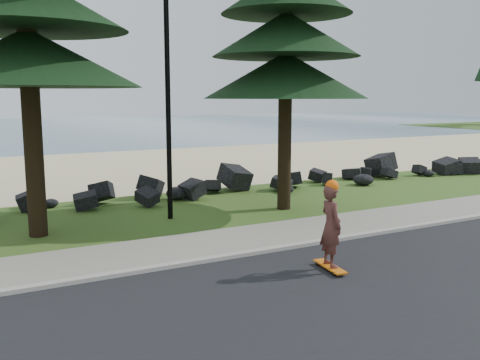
% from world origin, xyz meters
% --- Properties ---
extents(ground, '(160.00, 160.00, 0.00)m').
position_xyz_m(ground, '(0.00, 0.00, 0.00)').
color(ground, '#335B1C').
rests_on(ground, ground).
extents(road, '(160.00, 7.00, 0.02)m').
position_xyz_m(road, '(0.00, -4.50, 0.01)').
color(road, black).
rests_on(road, ground).
extents(kerb, '(160.00, 0.20, 0.10)m').
position_xyz_m(kerb, '(0.00, -0.90, 0.05)').
color(kerb, '#A8A497').
rests_on(kerb, ground).
extents(sidewalk, '(160.00, 2.00, 0.08)m').
position_xyz_m(sidewalk, '(0.00, 0.20, 0.04)').
color(sidewalk, gray).
rests_on(sidewalk, ground).
extents(beach_sand, '(160.00, 15.00, 0.01)m').
position_xyz_m(beach_sand, '(0.00, 14.50, 0.01)').
color(beach_sand, beige).
rests_on(beach_sand, ground).
extents(ocean, '(160.00, 58.00, 0.01)m').
position_xyz_m(ocean, '(0.00, 51.00, 0.00)').
color(ocean, '#40687A').
rests_on(ocean, ground).
extents(seawall_boulders, '(60.00, 2.40, 1.10)m').
position_xyz_m(seawall_boulders, '(0.00, 5.60, 0.00)').
color(seawall_boulders, black).
rests_on(seawall_boulders, ground).
extents(lamp_post, '(0.25, 0.14, 8.14)m').
position_xyz_m(lamp_post, '(0.00, 3.20, 4.13)').
color(lamp_post, black).
rests_on(lamp_post, ground).
extents(skateboarder, '(0.46, 0.98, 1.78)m').
position_xyz_m(skateboarder, '(1.06, -2.55, 0.90)').
color(skateboarder, orange).
rests_on(skateboarder, ground).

